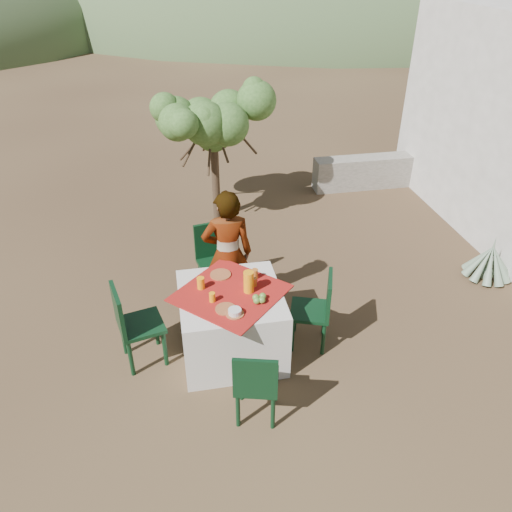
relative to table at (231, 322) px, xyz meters
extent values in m
plane|color=#352318|center=(-0.30, 0.32, -0.38)|extent=(160.00, 160.00, 0.00)
cube|color=silver|center=(0.00, 0.00, 0.00)|extent=(1.02, 1.02, 0.75)
cube|color=#A61B18|center=(0.00, 0.00, 0.38)|extent=(1.30, 1.30, 0.01)
cylinder|color=black|center=(-0.16, 0.78, -0.15)|extent=(0.04, 0.04, 0.46)
cylinder|color=black|center=(0.18, 0.85, -0.15)|extent=(0.04, 0.04, 0.46)
cylinder|color=black|center=(-0.22, 1.12, -0.15)|extent=(0.04, 0.04, 0.46)
cylinder|color=black|center=(0.12, 1.18, -0.15)|extent=(0.04, 0.04, 0.46)
cube|color=black|center=(-0.02, 0.98, 0.08)|extent=(0.50, 0.50, 0.04)
cube|color=black|center=(-0.05, 1.17, 0.32)|extent=(0.43, 0.12, 0.45)
cylinder|color=black|center=(0.29, -0.76, -0.18)|extent=(0.04, 0.04, 0.41)
cylinder|color=black|center=(-0.01, -0.68, -0.18)|extent=(0.04, 0.04, 0.41)
cylinder|color=black|center=(0.21, -1.06, -0.18)|extent=(0.04, 0.04, 0.41)
cylinder|color=black|center=(-0.09, -0.98, -0.18)|extent=(0.04, 0.04, 0.41)
cube|color=black|center=(0.10, -0.87, 0.03)|extent=(0.47, 0.47, 0.04)
cube|color=black|center=(0.05, -1.04, 0.25)|extent=(0.38, 0.13, 0.40)
cylinder|color=black|center=(-0.70, -0.09, -0.15)|extent=(0.04, 0.04, 0.46)
cylinder|color=black|center=(-0.78, 0.25, -0.15)|extent=(0.04, 0.04, 0.46)
cylinder|color=black|center=(-1.03, -0.17, -0.15)|extent=(0.04, 0.04, 0.46)
cylinder|color=black|center=(-1.11, 0.17, -0.15)|extent=(0.04, 0.04, 0.46)
cube|color=black|center=(-0.90, 0.04, 0.08)|extent=(0.51, 0.51, 0.04)
cube|color=black|center=(-1.09, 0.00, 0.32)|extent=(0.14, 0.42, 0.45)
cylinder|color=black|center=(0.73, 0.18, -0.17)|extent=(0.04, 0.04, 0.43)
cylinder|color=black|center=(0.62, -0.13, -0.17)|extent=(0.04, 0.04, 0.43)
cylinder|color=black|center=(1.03, 0.07, -0.17)|extent=(0.04, 0.04, 0.43)
cylinder|color=black|center=(0.93, -0.23, -0.17)|extent=(0.04, 0.04, 0.43)
cube|color=black|center=(0.83, -0.03, 0.05)|extent=(0.51, 0.51, 0.04)
cube|color=black|center=(1.00, -0.08, 0.28)|extent=(0.17, 0.39, 0.42)
imported|color=#8C6651|center=(0.07, 0.69, 0.39)|extent=(0.57, 0.38, 1.54)
cylinder|color=#413320|center=(0.21, 3.04, 0.31)|extent=(0.12, 0.12, 1.38)
sphere|color=#30551F|center=(0.21, 3.04, 1.00)|extent=(0.59, 0.59, 0.59)
sphere|color=#30551F|center=(0.75, 3.04, 1.15)|extent=(0.55, 0.55, 0.55)
sphere|color=#30551F|center=(-0.28, 3.14, 1.10)|extent=(0.51, 0.51, 0.51)
sphere|color=#30551F|center=(0.31, 3.58, 1.20)|extent=(0.53, 0.53, 0.53)
sphere|color=#30551F|center=(0.26, 2.55, 1.05)|extent=(0.47, 0.47, 0.47)
sphere|color=gray|center=(3.45, 0.76, -0.34)|extent=(0.20, 0.20, 0.20)
cone|color=gray|center=(3.45, 0.76, -0.08)|extent=(0.11, 0.11, 0.59)
cone|color=gray|center=(3.58, 0.73, -0.14)|extent=(0.36, 0.17, 0.50)
cone|color=gray|center=(3.57, 0.81, -0.14)|extent=(0.35, 0.22, 0.51)
cone|color=gray|center=(3.52, 0.87, -0.14)|extent=(0.25, 0.33, 0.51)
cone|color=gray|center=(3.44, 0.89, -0.14)|extent=(0.14, 0.36, 0.50)
cone|color=gray|center=(3.36, 0.86, -0.14)|extent=(0.29, 0.31, 0.52)
cone|color=gray|center=(3.32, 0.79, -0.14)|extent=(0.36, 0.17, 0.50)
cone|color=gray|center=(3.33, 0.71, -0.14)|extent=(0.35, 0.22, 0.51)
cone|color=gray|center=(3.38, 0.64, -0.14)|extent=(0.25, 0.33, 0.51)
cone|color=gray|center=(3.46, 0.63, -0.14)|extent=(0.14, 0.36, 0.50)
cone|color=gray|center=(3.54, 0.66, -0.14)|extent=(0.29, 0.31, 0.52)
cube|color=gray|center=(3.30, 3.72, -0.10)|extent=(2.60, 0.35, 0.55)
ellipsoid|color=#395831|center=(11.70, 36.32, -0.38)|extent=(48.00, 48.00, 20.00)
cylinder|color=brown|center=(-0.06, 0.32, 0.39)|extent=(0.22, 0.22, 0.01)
cylinder|color=brown|center=(-0.08, -0.26, 0.39)|extent=(0.20, 0.20, 0.01)
cylinder|color=orange|center=(-0.28, 0.13, 0.44)|extent=(0.08, 0.08, 0.12)
cylinder|color=orange|center=(-0.19, -0.11, 0.43)|extent=(0.06, 0.06, 0.10)
cylinder|color=orange|center=(0.18, -0.01, 0.50)|extent=(0.10, 0.10, 0.23)
cylinder|color=brown|center=(-0.01, -0.35, 0.39)|extent=(0.17, 0.17, 0.01)
cylinder|color=silver|center=(-0.01, -0.35, 0.42)|extent=(0.13, 0.13, 0.05)
cylinder|color=#BA6320|center=(0.25, 0.07, 0.43)|extent=(0.06, 0.06, 0.09)
cylinder|color=#BA6320|center=(0.29, 0.20, 0.43)|extent=(0.07, 0.07, 0.10)
cube|color=silver|center=(0.19, 0.12, 0.42)|extent=(0.07, 0.04, 0.09)
sphere|color=#598430|center=(0.22, -0.17, 0.42)|extent=(0.07, 0.07, 0.07)
sphere|color=#598430|center=(0.29, -0.16, 0.42)|extent=(0.07, 0.07, 0.07)
sphere|color=#598430|center=(0.27, -0.22, 0.42)|extent=(0.07, 0.07, 0.07)
sphere|color=#598430|center=(0.22, -0.22, 0.42)|extent=(0.07, 0.07, 0.07)
camera|label=1|loc=(-0.49, -3.95, 3.32)|focal=35.00mm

